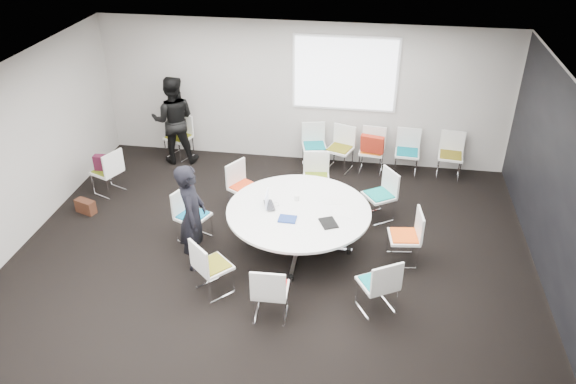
# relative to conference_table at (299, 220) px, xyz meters

# --- Properties ---
(room_shell) EXTENTS (8.08, 7.08, 2.88)m
(room_shell) POSITION_rel_conference_table_xyz_m (-0.28, -0.36, 0.86)
(room_shell) COLOR black
(room_shell) RESTS_ON ground
(conference_table) EXTENTS (2.21, 2.21, 0.73)m
(conference_table) POSITION_rel_conference_table_xyz_m (0.00, 0.00, 0.00)
(conference_table) COLOR silver
(conference_table) RESTS_ON ground
(projection_screen) EXTENTS (1.90, 0.03, 1.35)m
(projection_screen) POSITION_rel_conference_table_xyz_m (0.43, 3.10, 1.31)
(projection_screen) COLOR white
(projection_screen) RESTS_ON room_shell
(chair_ring_a) EXTENTS (0.50, 0.51, 0.88)m
(chair_ring_a) POSITION_rel_conference_table_xyz_m (1.62, -0.07, -0.26)
(chair_ring_a) COLOR silver
(chair_ring_a) RESTS_ON ground
(chair_ring_b) EXTENTS (0.63, 0.63, 0.88)m
(chair_ring_b) POSITION_rel_conference_table_xyz_m (1.23, 1.10, -0.26)
(chair_ring_b) COLOR silver
(chair_ring_b) RESTS_ON ground
(chair_ring_c) EXTENTS (0.52, 0.50, 0.88)m
(chair_ring_c) POSITION_rel_conference_table_xyz_m (0.10, 1.51, -0.26)
(chair_ring_c) COLOR silver
(chair_ring_c) RESTS_ON ground
(chair_ring_d) EXTENTS (0.62, 0.62, 0.88)m
(chair_ring_d) POSITION_rel_conference_table_xyz_m (-1.09, 1.00, -0.26)
(chair_ring_d) COLOR silver
(chair_ring_d) RESTS_ON ground
(chair_ring_e) EXTENTS (0.59, 0.60, 0.88)m
(chair_ring_e) POSITION_rel_conference_table_xyz_m (-1.70, -0.01, -0.26)
(chair_ring_e) COLOR silver
(chair_ring_e) RESTS_ON ground
(chair_ring_f) EXTENTS (0.64, 0.64, 0.88)m
(chair_ring_f) POSITION_rel_conference_table_xyz_m (-1.04, -1.21, -0.26)
(chair_ring_f) COLOR silver
(chair_ring_f) RESTS_ON ground
(chair_ring_g) EXTENTS (0.48, 0.46, 0.88)m
(chair_ring_g) POSITION_rel_conference_table_xyz_m (-0.15, -1.58, -0.26)
(chair_ring_g) COLOR silver
(chair_ring_g) RESTS_ON ground
(chair_ring_h) EXTENTS (0.62, 0.62, 0.88)m
(chair_ring_h) POSITION_rel_conference_table_xyz_m (1.25, -1.22, -0.26)
(chair_ring_h) COLOR silver
(chair_ring_h) RESTS_ON ground
(chair_back_a) EXTENTS (0.55, 0.54, 0.88)m
(chair_back_a) POSITION_rel_conference_table_xyz_m (-0.08, 2.80, -0.26)
(chair_back_a) COLOR silver
(chair_back_a) RESTS_ON ground
(chair_back_b) EXTENTS (0.58, 0.58, 0.88)m
(chair_back_b) POSITION_rel_conference_table_xyz_m (0.43, 2.76, -0.26)
(chair_back_b) COLOR silver
(chair_back_b) RESTS_ON ground
(chair_back_c) EXTENTS (0.51, 0.50, 0.88)m
(chair_back_c) POSITION_rel_conference_table_xyz_m (1.05, 2.78, -0.26)
(chair_back_c) COLOR silver
(chair_back_c) RESTS_ON ground
(chair_back_d) EXTENTS (0.48, 0.47, 0.88)m
(chair_back_d) POSITION_rel_conference_table_xyz_m (1.72, 2.80, -0.26)
(chair_back_d) COLOR silver
(chair_back_d) RESTS_ON ground
(chair_back_e) EXTENTS (0.50, 0.49, 0.88)m
(chair_back_e) POSITION_rel_conference_table_xyz_m (2.54, 2.80, -0.26)
(chair_back_e) COLOR silver
(chair_back_e) RESTS_ON ground
(chair_spare_left) EXTENTS (0.59, 0.60, 0.88)m
(chair_spare_left) POSITION_rel_conference_table_xyz_m (-3.67, 1.18, -0.26)
(chair_spare_left) COLOR silver
(chair_spare_left) RESTS_ON ground
(chair_person_back) EXTENTS (0.60, 0.59, 0.88)m
(chair_person_back) POSITION_rel_conference_table_xyz_m (-2.87, 2.80, -0.26)
(chair_person_back) COLOR silver
(chair_person_back) RESTS_ON ground
(person_main) EXTENTS (0.51, 0.68, 1.68)m
(person_main) POSITION_rel_conference_table_xyz_m (-1.48, -0.61, 0.30)
(person_main) COLOR black
(person_main) RESTS_ON ground
(person_back) EXTENTS (0.99, 0.84, 1.78)m
(person_back) POSITION_rel_conference_table_xyz_m (-2.88, 2.64, 0.35)
(person_back) COLOR black
(person_back) RESTS_ON ground
(laptop) EXTENTS (0.31, 0.38, 0.03)m
(laptop) POSITION_rel_conference_table_xyz_m (-0.41, 0.03, 0.20)
(laptop) COLOR #333338
(laptop) RESTS_ON conference_table
(laptop_lid) EXTENTS (0.04, 0.30, 0.22)m
(laptop_lid) POSITION_rel_conference_table_xyz_m (-0.49, 0.02, 0.32)
(laptop_lid) COLOR silver
(laptop_lid) RESTS_ON conference_table
(notebook_black) EXTENTS (0.32, 0.36, 0.02)m
(notebook_black) POSITION_rel_conference_table_xyz_m (0.49, -0.31, 0.20)
(notebook_black) COLOR black
(notebook_black) RESTS_ON conference_table
(tablet_folio) EXTENTS (0.27, 0.21, 0.03)m
(tablet_folio) POSITION_rel_conference_table_xyz_m (-0.12, -0.31, 0.20)
(tablet_folio) COLOR navy
(tablet_folio) RESTS_ON conference_table
(papers_right) EXTENTS (0.34, 0.28, 0.00)m
(papers_right) POSITION_rel_conference_table_xyz_m (0.48, 0.32, 0.19)
(papers_right) COLOR white
(papers_right) RESTS_ON conference_table
(papers_front) EXTENTS (0.30, 0.21, 0.00)m
(papers_front) POSITION_rel_conference_table_xyz_m (0.68, -0.02, 0.19)
(papers_front) COLOR white
(papers_front) RESTS_ON conference_table
(cup) EXTENTS (0.08, 0.08, 0.09)m
(cup) POSITION_rel_conference_table_xyz_m (-0.07, 0.27, 0.24)
(cup) COLOR white
(cup) RESTS_ON conference_table
(phone) EXTENTS (0.15, 0.09, 0.01)m
(phone) POSITION_rel_conference_table_xyz_m (0.49, -0.39, 0.20)
(phone) COLOR black
(phone) RESTS_ON conference_table
(maroon_bag) EXTENTS (0.41, 0.16, 0.28)m
(maroon_bag) POSITION_rel_conference_table_xyz_m (-3.69, 1.18, 0.08)
(maroon_bag) COLOR #451226
(maroon_bag) RESTS_ON chair_spare_left
(brown_bag) EXTENTS (0.39, 0.27, 0.24)m
(brown_bag) POSITION_rel_conference_table_xyz_m (-3.81, 0.47, -0.42)
(brown_bag) COLOR #3C1F13
(brown_bag) RESTS_ON ground
(red_jacket) EXTENTS (0.47, 0.26, 0.36)m
(red_jacket) POSITION_rel_conference_table_xyz_m (1.04, 2.55, 0.16)
(red_jacket) COLOR #A72514
(red_jacket) RESTS_ON chair_back_c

